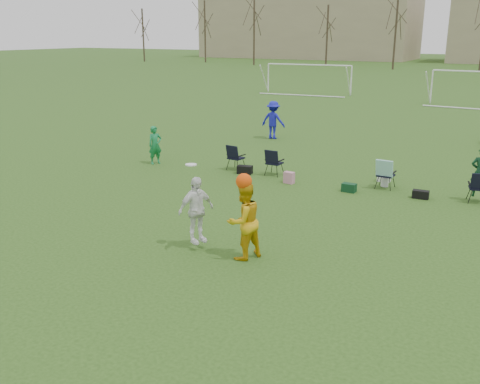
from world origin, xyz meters
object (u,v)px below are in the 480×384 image
Objects in this scene: fielder_blue at (273,120)px; center_contest at (227,216)px; fielder_green_near at (155,145)px; goal_left at (309,71)px.

fielder_blue is 0.86× the size of center_contest.
center_contest is (7.04, -6.52, 0.20)m from fielder_green_near.
center_contest is at bearing 109.65° from fielder_blue.
center_contest reaches higher than fielder_blue.
fielder_green_near is 0.82× the size of fielder_blue.
center_contest is 0.29× the size of goal_left.
goal_left is at bearing -74.39° from fielder_blue.
fielder_green_near is 0.70× the size of center_contest.
goal_left is (-11.22, 33.28, 0.96)m from center_contest.
fielder_green_near is 27.11m from goal_left.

